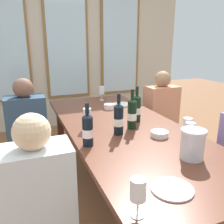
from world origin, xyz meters
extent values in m
plane|color=brown|center=(0.00, 0.00, 0.00)|extent=(12.00, 12.00, 0.00)
cube|color=beige|center=(0.00, 2.38, 1.45)|extent=(4.15, 0.06, 2.90)
cube|color=brown|center=(-0.95, 2.33, 1.45)|extent=(0.72, 0.03, 1.88)
cube|color=silver|center=(-0.95, 2.32, 1.45)|extent=(0.64, 0.01, 1.80)
cube|color=brown|center=(0.00, 2.33, 1.45)|extent=(0.72, 0.03, 1.88)
cube|color=silver|center=(0.00, 2.32, 1.45)|extent=(0.64, 0.01, 1.80)
cube|color=brown|center=(0.95, 2.33, 1.45)|extent=(0.72, 0.03, 1.88)
cube|color=silver|center=(0.95, 2.32, 1.45)|extent=(0.64, 0.01, 1.80)
cube|color=brown|center=(0.00, 0.00, 0.72)|extent=(0.95, 2.37, 0.04)
cube|color=brown|center=(-0.38, 1.09, 0.35)|extent=(0.07, 0.07, 0.70)
cube|color=brown|center=(0.38, 1.09, 0.35)|extent=(0.07, 0.07, 0.70)
cylinder|color=white|center=(0.27, 0.69, 0.74)|extent=(0.22, 0.22, 0.01)
cylinder|color=white|center=(-0.16, -0.92, 0.74)|extent=(0.21, 0.21, 0.01)
cylinder|color=silver|center=(0.15, -0.68, 0.82)|extent=(0.14, 0.14, 0.17)
cylinder|color=silver|center=(0.15, -0.68, 0.92)|extent=(0.16, 0.16, 0.02)
cylinder|color=black|center=(0.04, -0.06, 0.86)|extent=(0.08, 0.08, 0.23)
cone|color=black|center=(0.04, -0.06, 0.99)|extent=(0.08, 0.08, 0.02)
cylinder|color=black|center=(0.04, -0.06, 1.03)|extent=(0.03, 0.03, 0.08)
cylinder|color=white|center=(0.04, -0.06, 0.84)|extent=(0.08, 0.08, 0.06)
cylinder|color=black|center=(0.16, 0.09, 0.85)|extent=(0.08, 0.08, 0.22)
cone|color=black|center=(0.16, 0.09, 0.97)|extent=(0.08, 0.08, 0.02)
cylinder|color=black|center=(0.16, 0.09, 1.02)|extent=(0.03, 0.03, 0.08)
cylinder|color=silver|center=(0.16, 0.09, 0.84)|extent=(0.08, 0.08, 0.06)
cylinder|color=black|center=(-0.40, -0.26, 0.84)|extent=(0.07, 0.07, 0.21)
cone|color=black|center=(-0.40, -0.26, 0.96)|extent=(0.07, 0.07, 0.02)
cylinder|color=black|center=(-0.40, -0.26, 1.01)|extent=(0.03, 0.03, 0.08)
cylinder|color=white|center=(-0.40, -0.26, 0.83)|extent=(0.08, 0.08, 0.06)
cylinder|color=black|center=(-0.11, -0.14, 0.85)|extent=(0.08, 0.08, 0.23)
cone|color=black|center=(-0.11, -0.14, 0.98)|extent=(0.08, 0.08, 0.02)
cylinder|color=black|center=(-0.11, -0.14, 1.03)|extent=(0.03, 0.03, 0.08)
cylinder|color=white|center=(-0.11, -0.14, 0.84)|extent=(0.08, 0.08, 0.06)
cylinder|color=white|center=(0.08, 0.58, 0.77)|extent=(0.12, 0.12, 0.05)
cylinder|color=white|center=(0.16, -0.30, 0.76)|extent=(0.13, 0.13, 0.04)
cylinder|color=white|center=(-0.40, -1.03, 0.74)|extent=(0.06, 0.06, 0.00)
cylinder|color=white|center=(-0.40, -1.03, 0.78)|extent=(0.01, 0.01, 0.07)
cylinder|color=white|center=(-0.40, -1.03, 0.87)|extent=(0.07, 0.07, 0.09)
cylinder|color=white|center=(-0.31, 0.07, 0.74)|extent=(0.06, 0.06, 0.00)
cylinder|color=white|center=(-0.31, 0.07, 0.78)|extent=(0.01, 0.01, 0.07)
cylinder|color=white|center=(-0.31, 0.07, 0.87)|extent=(0.07, 0.07, 0.09)
cylinder|color=beige|center=(-0.31, 0.07, 0.84)|extent=(0.06, 0.06, 0.03)
cylinder|color=white|center=(0.25, -0.53, 0.74)|extent=(0.06, 0.06, 0.00)
cylinder|color=white|center=(0.25, -0.53, 0.78)|extent=(0.01, 0.01, 0.07)
cylinder|color=white|center=(0.25, -0.53, 0.87)|extent=(0.07, 0.07, 0.09)
cylinder|color=white|center=(0.13, 0.98, 0.74)|extent=(0.06, 0.06, 0.00)
cylinder|color=white|center=(0.13, 0.98, 0.78)|extent=(0.01, 0.01, 0.07)
cylinder|color=white|center=(0.13, 0.98, 0.87)|extent=(0.07, 0.07, 0.09)
cylinder|color=#590C19|center=(0.13, 0.98, 0.84)|extent=(0.06, 0.06, 0.03)
cylinder|color=white|center=(0.30, -0.44, 0.74)|extent=(0.06, 0.06, 0.00)
cylinder|color=white|center=(0.30, -0.44, 0.78)|extent=(0.01, 0.01, 0.07)
cylinder|color=white|center=(0.30, -0.44, 0.87)|extent=(0.07, 0.07, 0.09)
cube|color=silver|center=(-0.77, -0.60, 0.69)|extent=(0.38, 0.24, 0.48)
sphere|color=beige|center=(-0.77, -0.60, 1.02)|extent=(0.19, 0.19, 0.19)
cube|color=#2D2F3D|center=(-0.77, 0.64, 0.23)|extent=(0.32, 0.24, 0.45)
cube|color=#2E445A|center=(-0.77, 0.64, 0.69)|extent=(0.38, 0.24, 0.48)
sphere|color=brown|center=(-0.77, 0.64, 1.02)|extent=(0.19, 0.19, 0.19)
cube|color=#282F39|center=(0.77, 0.64, 0.23)|extent=(0.32, 0.24, 0.45)
cube|color=tan|center=(0.77, 0.64, 0.69)|extent=(0.38, 0.24, 0.48)
sphere|color=#9C7553|center=(0.77, 0.64, 1.02)|extent=(0.19, 0.19, 0.19)
camera|label=1|loc=(-0.81, -1.78, 1.45)|focal=38.80mm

